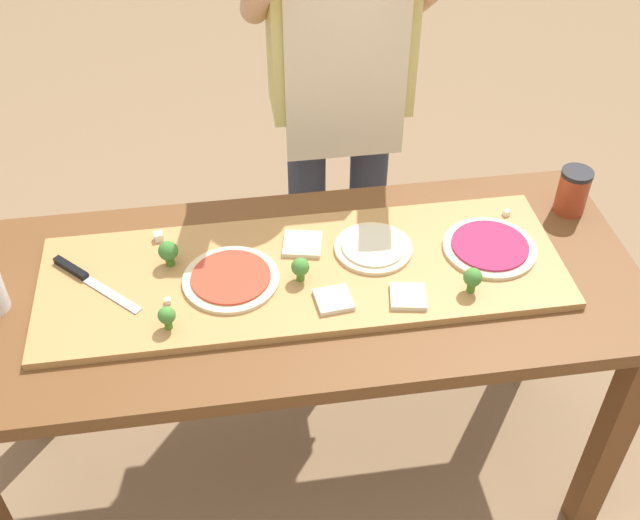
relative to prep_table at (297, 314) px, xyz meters
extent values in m
plane|color=#896B4C|center=(0.00, 0.00, -0.68)|extent=(8.00, 8.00, 0.00)
cube|color=brown|center=(0.78, -0.29, -0.30)|extent=(0.07, 0.07, 0.75)
cube|color=brown|center=(-0.78, 0.29, -0.30)|extent=(0.07, 0.07, 0.75)
cube|color=brown|center=(0.78, 0.29, -0.30)|extent=(0.07, 0.07, 0.75)
cube|color=brown|center=(0.00, 0.00, 0.10)|extent=(1.68, 0.70, 0.04)
cube|color=#B27F47|center=(0.02, 0.01, 0.13)|extent=(1.26, 0.42, 0.02)
cube|color=#B7BABF|center=(-0.43, -0.01, 0.14)|extent=(0.14, 0.14, 0.00)
cube|color=black|center=(-0.53, 0.09, 0.14)|extent=(0.09, 0.09, 0.02)
cylinder|color=beige|center=(0.49, 0.02, 0.14)|extent=(0.23, 0.23, 0.01)
cylinder|color=#9E234C|center=(0.49, 0.02, 0.15)|extent=(0.19, 0.19, 0.01)
cylinder|color=beige|center=(-0.15, 0.00, 0.14)|extent=(0.23, 0.23, 0.01)
cylinder|color=#BC3D28|center=(-0.15, 0.00, 0.15)|extent=(0.19, 0.19, 0.01)
cylinder|color=beige|center=(0.20, 0.06, 0.14)|extent=(0.19, 0.19, 0.01)
cylinder|color=beige|center=(0.20, 0.06, 0.15)|extent=(0.16, 0.16, 0.01)
cube|color=beige|center=(0.08, -0.10, 0.14)|extent=(0.09, 0.09, 0.01)
cube|color=beige|center=(0.03, 0.10, 0.14)|extent=(0.11, 0.11, 0.01)
cube|color=beige|center=(0.25, -0.12, 0.14)|extent=(0.10, 0.10, 0.01)
cylinder|color=#487A23|center=(-0.30, -0.13, 0.15)|extent=(0.02, 0.02, 0.03)
sphere|color=#427F33|center=(-0.30, -0.13, 0.17)|extent=(0.04, 0.04, 0.04)
cylinder|color=#487A23|center=(0.01, -0.02, 0.15)|extent=(0.02, 0.02, 0.03)
sphere|color=#427F33|center=(0.01, -0.02, 0.18)|extent=(0.04, 0.04, 0.04)
cylinder|color=#487A23|center=(0.40, -0.12, 0.15)|extent=(0.02, 0.02, 0.03)
sphere|color=#427F33|center=(0.40, -0.12, 0.18)|extent=(0.04, 0.04, 0.04)
cylinder|color=#3F7220|center=(-0.30, 0.08, 0.15)|extent=(0.02, 0.02, 0.03)
sphere|color=#38752D|center=(-0.30, 0.08, 0.18)|extent=(0.05, 0.05, 0.05)
cube|color=silver|center=(-0.30, -0.05, 0.14)|extent=(0.01, 0.01, 0.01)
cube|color=white|center=(0.58, 0.15, 0.14)|extent=(0.02, 0.02, 0.01)
cube|color=white|center=(-0.32, 0.18, 0.15)|extent=(0.02, 0.02, 0.02)
cylinder|color=#99381E|center=(0.76, 0.17, 0.17)|extent=(0.08, 0.08, 0.11)
cylinder|color=black|center=(0.76, 0.17, 0.23)|extent=(0.08, 0.08, 0.01)
cylinder|color=#333847|center=(0.11, 0.62, -0.23)|extent=(0.12, 0.12, 0.90)
cylinder|color=#333847|center=(0.31, 0.62, -0.23)|extent=(0.12, 0.12, 0.90)
cube|color=#D1C670|center=(0.21, 0.62, 0.50)|extent=(0.40, 0.20, 0.55)
cube|color=beige|center=(0.21, 0.52, 0.41)|extent=(0.34, 0.01, 0.60)
camera|label=1|loc=(-0.14, -1.34, 1.38)|focal=42.90mm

